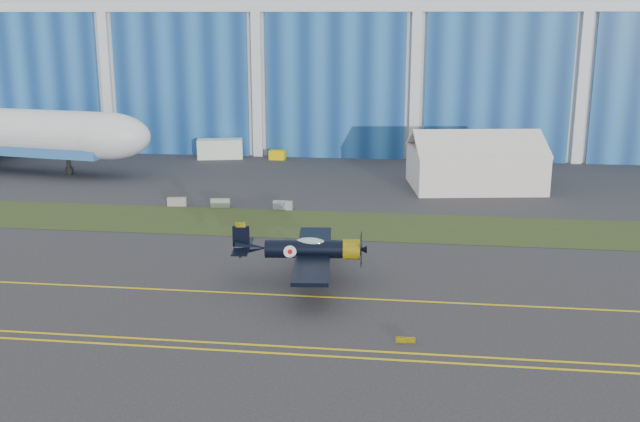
# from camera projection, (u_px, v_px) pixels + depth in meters

# --- Properties ---
(ground) EXTENTS (260.00, 260.00, 0.00)m
(ground) POSITION_uv_depth(u_px,v_px,m) (133.00, 265.00, 59.98)
(ground) COLOR #363438
(ground) RESTS_ON ground
(grass_median) EXTENTS (260.00, 10.00, 0.02)m
(grass_median) POSITION_uv_depth(u_px,v_px,m) (185.00, 220.00, 73.42)
(grass_median) COLOR #475128
(grass_median) RESTS_ON ground
(hangar) EXTENTS (220.00, 45.70, 30.00)m
(hangar) POSITION_uv_depth(u_px,v_px,m) (284.00, 44.00, 125.13)
(hangar) COLOR silver
(hangar) RESTS_ON ground
(taxiway_centreline) EXTENTS (200.00, 0.20, 0.02)m
(taxiway_centreline) POSITION_uv_depth(u_px,v_px,m) (108.00, 287.00, 55.18)
(taxiway_centreline) COLOR yellow
(taxiway_centreline) RESTS_ON ground
(edge_line_near) EXTENTS (80.00, 0.20, 0.02)m
(edge_line_near) POSITION_uv_depth(u_px,v_px,m) (46.00, 340.00, 46.06)
(edge_line_near) COLOR yellow
(edge_line_near) RESTS_ON ground
(edge_line_far) EXTENTS (80.00, 0.20, 0.02)m
(edge_line_far) POSITION_uv_depth(u_px,v_px,m) (54.00, 334.00, 47.02)
(edge_line_far) COLOR yellow
(edge_line_far) RESTS_ON ground
(guard_board_right) EXTENTS (1.20, 0.15, 0.35)m
(guard_board_right) POSITION_uv_depth(u_px,v_px,m) (406.00, 340.00, 45.72)
(guard_board_right) COLOR yellow
(guard_board_right) RESTS_ON ground
(warbird) EXTENTS (12.41, 14.47, 3.99)m
(warbird) POSITION_uv_depth(u_px,v_px,m) (305.00, 249.00, 55.53)
(warbird) COLOR black
(warbird) RESTS_ON ground
(tent) EXTENTS (16.24, 12.96, 6.85)m
(tent) POSITION_uv_depth(u_px,v_px,m) (475.00, 158.00, 86.60)
(tent) COLOR white
(tent) RESTS_ON ground
(shipping_container) EXTENTS (6.67, 3.86, 2.72)m
(shipping_container) POSITION_uv_depth(u_px,v_px,m) (220.00, 149.00, 105.04)
(shipping_container) COLOR white
(shipping_container) RESTS_ON ground
(tug) EXTENTS (2.21, 1.39, 1.28)m
(tug) POSITION_uv_depth(u_px,v_px,m) (277.00, 155.00, 104.42)
(tug) COLOR #F5C900
(tug) RESTS_ON ground
(barrier_a) EXTENTS (2.07, 0.92, 0.90)m
(barrier_a) POSITION_uv_depth(u_px,v_px,m) (177.00, 202.00, 78.73)
(barrier_a) COLOR gray
(barrier_a) RESTS_ON ground
(barrier_b) EXTENTS (2.07, 0.88, 0.90)m
(barrier_b) POSITION_uv_depth(u_px,v_px,m) (220.00, 203.00, 78.20)
(barrier_b) COLOR gray
(barrier_b) RESTS_ON ground
(barrier_c) EXTENTS (2.03, 0.73, 0.90)m
(barrier_c) POSITION_uv_depth(u_px,v_px,m) (283.00, 205.00, 77.29)
(barrier_c) COLOR gray
(barrier_c) RESTS_ON ground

